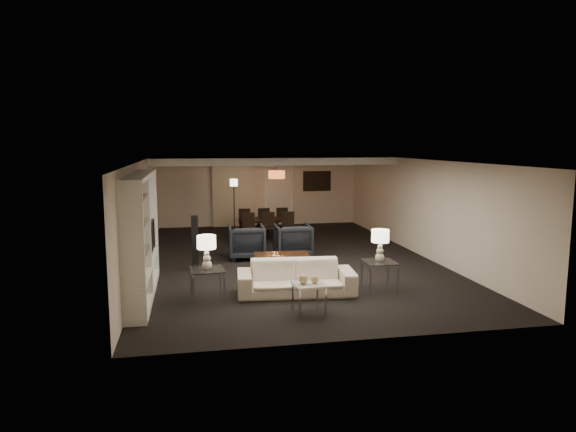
% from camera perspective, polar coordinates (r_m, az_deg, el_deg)
% --- Properties ---
extents(floor, '(11.00, 11.00, 0.00)m').
position_cam_1_polar(floor, '(13.04, 0.00, -4.79)').
color(floor, black).
rests_on(floor, ground).
extents(ceiling, '(7.00, 11.00, 0.02)m').
position_cam_1_polar(ceiling, '(12.72, 0.00, 6.26)').
color(ceiling, silver).
rests_on(ceiling, ground).
extents(wall_back, '(7.00, 0.02, 2.50)m').
position_cam_1_polar(wall_back, '(18.22, -3.24, 2.87)').
color(wall_back, beige).
rests_on(wall_back, ground).
extents(wall_front, '(7.00, 0.02, 2.50)m').
position_cam_1_polar(wall_front, '(7.57, 7.83, -4.68)').
color(wall_front, beige).
rests_on(wall_front, ground).
extents(wall_left, '(0.02, 11.00, 2.50)m').
position_cam_1_polar(wall_left, '(12.65, -15.77, 0.25)').
color(wall_left, beige).
rests_on(wall_left, ground).
extents(wall_right, '(0.02, 11.00, 2.50)m').
position_cam_1_polar(wall_right, '(13.90, 14.32, 0.99)').
color(wall_right, beige).
rests_on(wall_right, ground).
extents(ceiling_soffit, '(7.00, 4.00, 0.20)m').
position_cam_1_polar(ceiling_soffit, '(16.17, -2.33, 6.30)').
color(ceiling_soffit, silver).
rests_on(ceiling_soffit, ceiling).
extents(curtains, '(1.50, 0.12, 2.40)m').
position_cam_1_polar(curtains, '(18.05, -6.04, 2.63)').
color(curtains, beige).
rests_on(curtains, wall_back).
extents(door, '(0.90, 0.05, 2.10)m').
position_cam_1_polar(door, '(18.31, -1.04, 2.28)').
color(door, silver).
rests_on(door, wall_back).
extents(painting, '(0.95, 0.04, 0.65)m').
position_cam_1_polar(painting, '(18.55, 3.23, 3.90)').
color(painting, '#142D38').
rests_on(painting, wall_back).
extents(media_unit, '(0.38, 3.40, 2.35)m').
position_cam_1_polar(media_unit, '(10.08, -15.93, -2.13)').
color(media_unit, white).
rests_on(media_unit, wall_left).
extents(pendant_light, '(0.52, 0.52, 0.24)m').
position_cam_1_polar(pendant_light, '(16.24, -1.27, 4.61)').
color(pendant_light, '#D8591E').
rests_on(pendant_light, ceiling_soffit).
extents(sofa, '(2.32, 1.07, 0.66)m').
position_cam_1_polar(sofa, '(10.00, 0.90, -6.87)').
color(sofa, beige).
rests_on(sofa, floor).
extents(coffee_table, '(1.27, 0.78, 0.44)m').
position_cam_1_polar(coffee_table, '(11.55, -0.71, -5.36)').
color(coffee_table, black).
rests_on(coffee_table, floor).
extents(armchair_left, '(0.93, 0.96, 0.84)m').
position_cam_1_polar(armchair_left, '(13.07, -4.61, -2.91)').
color(armchair_left, black).
rests_on(armchair_left, floor).
extents(armchair_right, '(0.91, 0.93, 0.84)m').
position_cam_1_polar(armchair_right, '(13.25, 0.56, -2.73)').
color(armchair_right, black).
rests_on(armchair_right, floor).
extents(side_table_left, '(0.67, 0.67, 0.58)m').
position_cam_1_polar(side_table_left, '(9.82, -8.95, -7.49)').
color(side_table_left, white).
rests_on(side_table_left, floor).
extents(side_table_right, '(0.64, 0.64, 0.58)m').
position_cam_1_polar(side_table_right, '(10.48, 10.10, -6.53)').
color(side_table_right, silver).
rests_on(side_table_right, floor).
extents(table_lamp_left, '(0.38, 0.38, 0.64)m').
position_cam_1_polar(table_lamp_left, '(9.67, -9.03, -4.02)').
color(table_lamp_left, beige).
rests_on(table_lamp_left, side_table_left).
extents(table_lamp_right, '(0.40, 0.40, 0.64)m').
position_cam_1_polar(table_lamp_right, '(10.34, 10.19, -3.26)').
color(table_lamp_right, beige).
rests_on(table_lamp_right, side_table_right).
extents(marble_table, '(0.55, 0.55, 0.52)m').
position_cam_1_polar(marble_table, '(8.99, 2.33, -9.09)').
color(marble_table, white).
rests_on(marble_table, floor).
extents(gold_gourd_a, '(0.17, 0.17, 0.17)m').
position_cam_1_polar(gold_gourd_a, '(8.87, 1.71, -7.02)').
color(gold_gourd_a, tan).
rests_on(gold_gourd_a, marble_table).
extents(gold_gourd_b, '(0.14, 0.14, 0.14)m').
position_cam_1_polar(gold_gourd_b, '(8.92, 2.97, -7.02)').
color(gold_gourd_b, '#E7B47A').
rests_on(gold_gourd_b, marble_table).
extents(television, '(1.04, 0.14, 0.60)m').
position_cam_1_polar(television, '(10.65, -15.48, -2.26)').
color(television, black).
rests_on(television, media_unit).
extents(vase_blue, '(0.15, 0.15, 0.16)m').
position_cam_1_polar(vase_blue, '(8.83, -16.66, -3.84)').
color(vase_blue, '#223B96').
rests_on(vase_blue, media_unit).
extents(vase_amber, '(0.17, 0.17, 0.17)m').
position_cam_1_polar(vase_amber, '(9.68, -16.22, 0.26)').
color(vase_amber, gold).
rests_on(vase_amber, media_unit).
extents(floor_speaker, '(0.16, 0.16, 1.26)m').
position_cam_1_polar(floor_speaker, '(12.03, -10.29, -2.95)').
color(floor_speaker, black).
rests_on(floor_speaker, floor).
extents(dining_table, '(1.65, 0.96, 0.57)m').
position_cam_1_polar(dining_table, '(16.04, -2.47, -1.32)').
color(dining_table, black).
rests_on(dining_table, floor).
extents(chair_nl, '(0.40, 0.40, 0.84)m').
position_cam_1_polar(chair_nl, '(15.31, -4.34, -1.27)').
color(chair_nl, black).
rests_on(chair_nl, floor).
extents(chair_nm, '(0.41, 0.41, 0.84)m').
position_cam_1_polar(chair_nm, '(15.38, -2.12, -1.20)').
color(chair_nm, black).
rests_on(chair_nm, floor).
extents(chair_nr, '(0.42, 0.42, 0.84)m').
position_cam_1_polar(chair_nr, '(15.48, 0.08, -1.14)').
color(chair_nr, black).
rests_on(chair_nr, floor).
extents(chair_fl, '(0.43, 0.43, 0.84)m').
position_cam_1_polar(chair_fl, '(16.58, -4.85, -0.55)').
color(chair_fl, black).
rests_on(chair_fl, floor).
extents(chair_fm, '(0.40, 0.40, 0.84)m').
position_cam_1_polar(chair_fm, '(16.65, -2.79, -0.49)').
color(chair_fm, black).
rests_on(chair_fm, floor).
extents(chair_fr, '(0.39, 0.39, 0.84)m').
position_cam_1_polar(chair_fr, '(16.75, -0.76, -0.43)').
color(chair_fr, black).
rests_on(chair_fr, floor).
extents(floor_lamp, '(0.29, 0.29, 1.73)m').
position_cam_1_polar(floor_lamp, '(17.08, -6.01, 1.20)').
color(floor_lamp, black).
rests_on(floor_lamp, floor).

